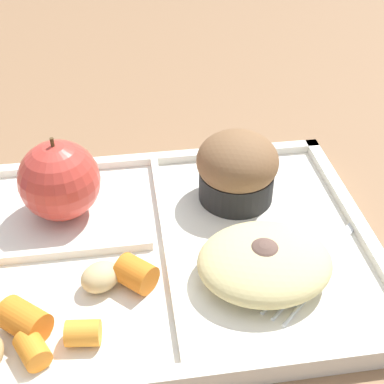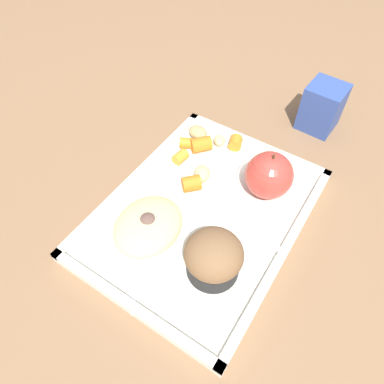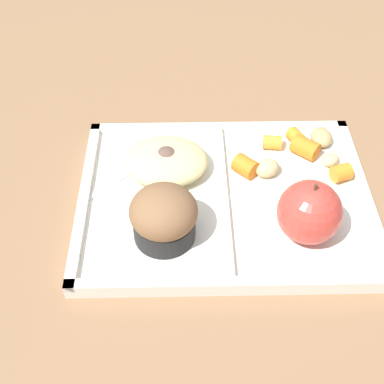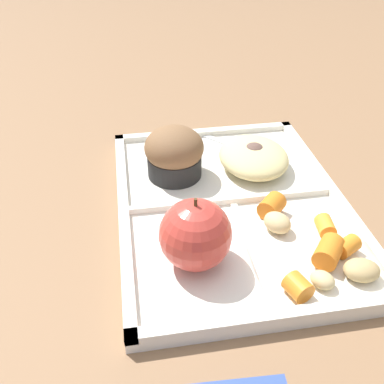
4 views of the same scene
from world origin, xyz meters
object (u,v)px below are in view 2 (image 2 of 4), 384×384
(lunch_tray, at_px, (204,214))
(milk_carton, at_px, (322,107))
(bran_muffin, at_px, (213,257))
(plastic_fork, at_px, (130,252))
(green_apple, at_px, (269,175))

(lunch_tray, bearing_deg, milk_carton, 167.13)
(milk_carton, bearing_deg, bran_muffin, 1.76)
(bran_muffin, relative_size, plastic_fork, 0.64)
(bran_muffin, relative_size, milk_carton, 0.88)
(bran_muffin, bearing_deg, lunch_tray, -141.09)
(lunch_tray, height_order, milk_carton, milk_carton)
(green_apple, bearing_deg, plastic_fork, -28.08)
(green_apple, xyz_separation_m, milk_carton, (-0.22, 0.01, -0.00))
(green_apple, bearing_deg, bran_muffin, 0.00)
(plastic_fork, bearing_deg, green_apple, 151.92)
(lunch_tray, distance_m, plastic_fork, 0.14)
(bran_muffin, height_order, milk_carton, milk_carton)
(lunch_tray, bearing_deg, green_apple, 146.12)
(bran_muffin, xyz_separation_m, milk_carton, (-0.40, 0.01, -0.00))
(green_apple, distance_m, plastic_fork, 0.25)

